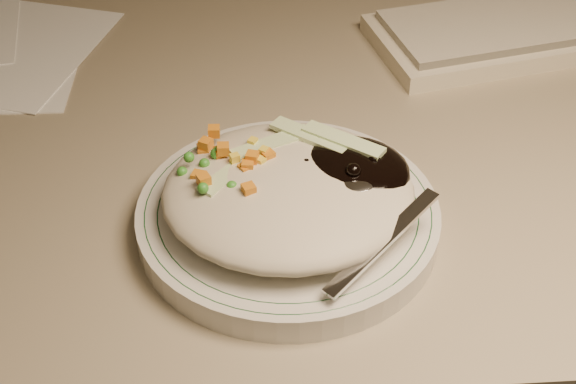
{
  "coord_description": "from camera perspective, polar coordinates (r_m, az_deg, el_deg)",
  "views": [
    {
      "loc": [
        -0.08,
        0.72,
        1.17
      ],
      "look_at": [
        -0.05,
        1.19,
        0.78
      ],
      "focal_mm": 50.0,
      "sensor_mm": 36.0,
      "label": 1
    }
  ],
  "objects": [
    {
      "name": "keyboard",
      "position": [
        0.93,
        18.16,
        11.26
      ],
      "size": [
        0.41,
        0.22,
        0.03
      ],
      "rotation": [
        0.0,
        0.0,
        0.22
      ],
      "color": "beige",
      "rests_on": "desk"
    },
    {
      "name": "plate_rim",
      "position": [
        0.62,
        0.0,
        -1.13
      ],
      "size": [
        0.22,
        0.22,
        0.0
      ],
      "color": "#144723",
      "rests_on": "plate"
    },
    {
      "name": "plate",
      "position": [
        0.63,
        0.0,
        -1.82
      ],
      "size": [
        0.24,
        0.24,
        0.02
      ],
      "primitive_type": "cylinder",
      "color": "silver",
      "rests_on": "desk"
    },
    {
      "name": "meal",
      "position": [
        0.61,
        0.41,
        0.38
      ],
      "size": [
        0.2,
        0.19,
        0.05
      ],
      "color": "#B4AC92",
      "rests_on": "plate"
    },
    {
      "name": "desk",
      "position": [
        0.91,
        2.24,
        -3.69
      ],
      "size": [
        1.4,
        0.7,
        0.74
      ],
      "color": "gray",
      "rests_on": "ground"
    }
  ]
}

